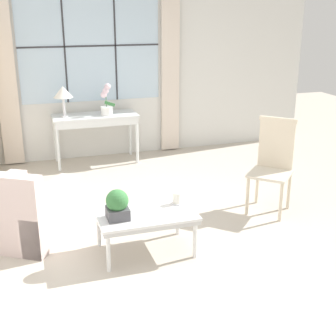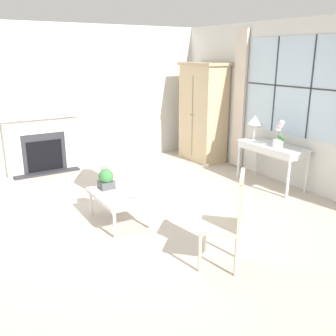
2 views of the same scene
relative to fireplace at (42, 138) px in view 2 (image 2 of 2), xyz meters
The scene contains 13 objects.
ground_plane 3.04m from the fireplace, 10.32° to the left, with size 14.00×14.00×0.00m, color #BCB2A3.
wall_back_windowed 4.65m from the fireplace, 50.68° to the left, with size 7.20×0.14×2.80m.
wall_left 1.34m from the fireplace, 96.02° to the left, with size 0.06×7.20×2.80m, color silver.
fireplace is the anchor object (origin of this frame).
armoire 3.34m from the fireplace, 75.08° to the left, with size 1.12×0.61×2.07m.
console_table 4.31m from the fireplace, 48.10° to the left, with size 1.25×0.53×0.74m.
table_lamp 4.03m from the fireplace, 52.59° to the left, with size 0.28×0.28×0.45m.
potted_orchid 4.39m from the fireplace, 45.94° to the left, with size 0.22×0.17×0.46m.
armchair_upholstered 2.05m from the fireplace, 29.09° to the left, with size 1.17×1.20×0.81m.
side_chair_wooden 4.61m from the fireplace, 10.59° to the left, with size 0.62×0.62×1.08m.
coffee_table 2.90m from the fireplace, ahead, with size 0.92×0.60×0.42m.
potted_plant_small 2.60m from the fireplace, ahead, with size 0.21×0.21×0.28m.
pillar_candle 3.24m from the fireplace, ahead, with size 0.11×0.11×0.13m.
Camera 2 is at (4.37, -2.15, 2.24)m, focal length 40.00 mm.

